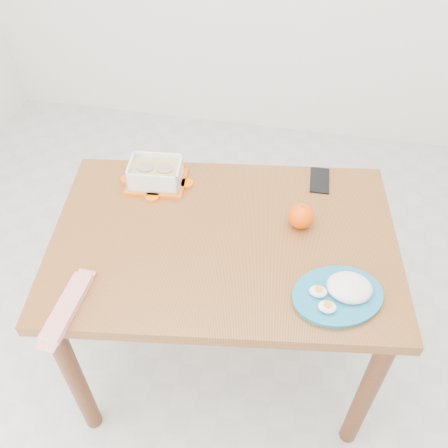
% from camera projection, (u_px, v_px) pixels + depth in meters
% --- Properties ---
extents(ground, '(3.50, 3.50, 0.00)m').
position_uv_depth(ground, '(227.00, 371.00, 2.06)').
color(ground, '#B7B7B2').
rests_on(ground, ground).
extents(dining_table, '(1.17, 0.86, 0.75)m').
position_uv_depth(dining_table, '(224.00, 260.00, 1.65)').
color(dining_table, '#935C29').
rests_on(dining_table, ground).
extents(food_container, '(0.21, 0.17, 0.09)m').
position_uv_depth(food_container, '(156.00, 174.00, 1.71)').
color(food_container, '#FF6107').
rests_on(food_container, dining_table).
extents(orange_fruit, '(0.08, 0.08, 0.08)m').
position_uv_depth(orange_fruit, '(301.00, 216.00, 1.57)').
color(orange_fruit, '#FF6305').
rests_on(orange_fruit, dining_table).
extents(rice_plate, '(0.34, 0.34, 0.07)m').
position_uv_depth(rice_plate, '(342.00, 292.00, 1.39)').
color(rice_plate, '#1B7195').
rests_on(rice_plate, dining_table).
extents(candy_bar, '(0.07, 0.23, 0.02)m').
position_uv_depth(candy_bar, '(67.00, 307.00, 1.37)').
color(candy_bar, red).
rests_on(candy_bar, dining_table).
extents(smartphone, '(0.07, 0.13, 0.01)m').
position_uv_depth(smartphone, '(320.00, 180.00, 1.75)').
color(smartphone, black).
rests_on(smartphone, dining_table).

